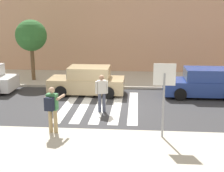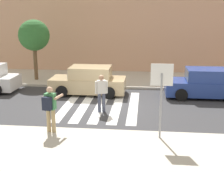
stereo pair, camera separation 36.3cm
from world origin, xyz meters
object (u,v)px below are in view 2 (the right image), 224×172
(parked_car_tan, at_px, (89,81))
(street_tree_west, at_px, (34,36))
(parked_car_blue, at_px, (205,84))
(photographer_with_backpack, at_px, (50,106))
(stop_sign, at_px, (162,85))
(pedestrian_crossing, at_px, (101,91))

(parked_car_tan, relative_size, street_tree_west, 1.07)
(parked_car_tan, height_order, parked_car_blue, same)
(photographer_with_backpack, bearing_deg, parked_car_blue, 42.18)
(stop_sign, distance_m, parked_car_blue, 6.75)
(stop_sign, xyz_separation_m, parked_car_tan, (-3.64, 6.07, -1.35))
(parked_car_blue, bearing_deg, street_tree_west, 165.15)
(stop_sign, distance_m, parked_car_tan, 7.21)
(photographer_with_backpack, relative_size, street_tree_west, 0.45)
(parked_car_tan, distance_m, street_tree_west, 5.31)
(parked_car_tan, bearing_deg, stop_sign, -59.02)
(photographer_with_backpack, height_order, parked_car_tan, photographer_with_backpack)
(stop_sign, distance_m, photographer_with_backpack, 4.09)
(parked_car_tan, relative_size, parked_car_blue, 1.00)
(photographer_with_backpack, relative_size, pedestrian_crossing, 1.00)
(parked_car_tan, xyz_separation_m, parked_car_blue, (6.27, -0.00, 0.00))
(parked_car_tan, bearing_deg, street_tree_west, 145.64)
(pedestrian_crossing, height_order, parked_car_tan, pedestrian_crossing)
(photographer_with_backpack, relative_size, parked_car_blue, 0.42)
(photographer_with_backpack, xyz_separation_m, parked_car_tan, (0.34, 5.99, -0.44))
(parked_car_tan, xyz_separation_m, street_tree_west, (-3.97, 2.72, 2.24))
(pedestrian_crossing, relative_size, street_tree_west, 0.45)
(pedestrian_crossing, bearing_deg, photographer_with_backpack, -116.58)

